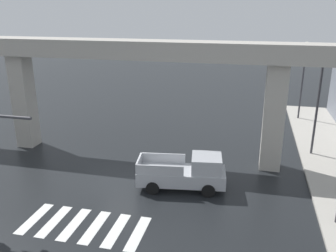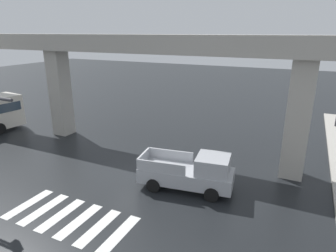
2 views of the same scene
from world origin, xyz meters
name	(u,v)px [view 1 (image 1 of 2)]	position (x,y,z in m)	size (l,w,h in m)	color
ground_plane	(121,179)	(0.00, 0.00, 0.00)	(120.00, 120.00, 0.00)	black
crosswalk_stripes	(85,226)	(0.00, -5.15, 0.01)	(6.05, 2.80, 0.01)	silver
elevated_overpass	(138,59)	(0.00, 3.88, 6.92)	(53.28, 2.07, 8.13)	#ADA89E
pickup_truck	(186,173)	(4.14, -0.20, 0.99)	(5.31, 2.60, 2.08)	#A8AAAF
street_lamp_mid_block	(319,94)	(12.02, 6.73, 4.56)	(0.44, 0.70, 7.24)	#38383D
street_lamp_far_north	(304,72)	(12.02, 15.57, 4.56)	(0.44, 0.70, 7.24)	#38383D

